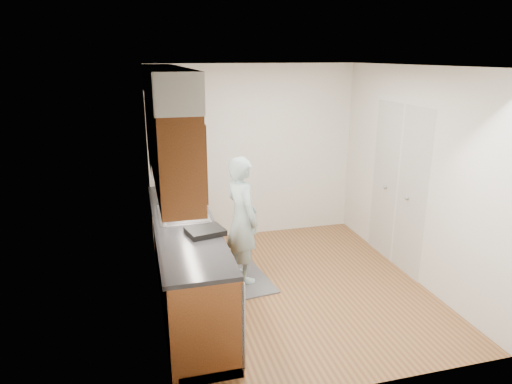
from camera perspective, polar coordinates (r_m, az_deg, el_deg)
The scene contains 14 objects.
floor at distance 5.49m, azimuth 4.43°, elevation -11.66°, with size 3.50×3.50×0.00m, color olive.
ceiling at distance 4.83m, azimuth 5.12°, elevation 15.43°, with size 3.50×3.50×0.00m, color white.
wall_left at distance 4.74m, azimuth -12.60°, elevation -0.28°, with size 0.02×3.50×2.50m, color silver.
wall_right at distance 5.68m, azimuth 19.16°, elevation 2.01°, with size 0.02×3.50×2.50m, color silver.
wall_back at distance 6.64m, azimuth -0.29°, elevation 4.97°, with size 3.00×0.02×2.50m, color silver.
counter at distance 5.03m, azimuth -8.60°, elevation -8.34°, with size 0.64×2.80×1.30m.
upper_cabinets at distance 4.64m, azimuth -11.08°, elevation 8.31°, with size 0.47×2.80×1.21m.
closet_door at distance 5.98m, azimuth 17.29°, elevation 0.64°, with size 0.02×1.22×2.05m, color white.
floor_mat at distance 5.62m, azimuth -1.68°, elevation -10.76°, with size 0.56×0.96×0.02m, color #5A5A5C.
person at distance 5.28m, azimuth -1.76°, elevation -2.44°, with size 0.60×0.40×1.71m, color #95B4B6.
soap_bottle_a at distance 5.48m, azimuth -10.88°, elevation 0.34°, with size 0.11×0.11×0.29m, color silver.
soap_bottle_b at distance 5.50m, azimuth -9.35°, elevation -0.08°, with size 0.08×0.09×0.19m, color silver.
soda_can at distance 5.56m, azimuth -7.89°, elevation -0.12°, with size 0.07×0.07×0.13m, color #B3361E.
dish_rack at distance 4.46m, azimuth -6.36°, elevation -4.91°, with size 0.34×0.29×0.05m, color black.
Camera 1 is at (-1.64, -4.54, 2.61)m, focal length 32.00 mm.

